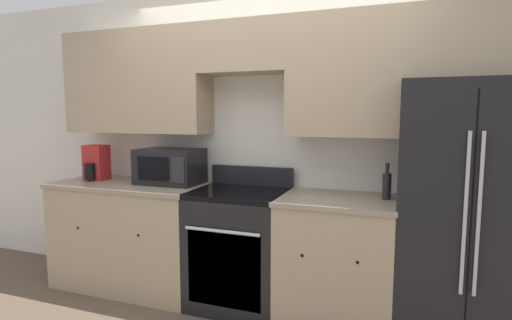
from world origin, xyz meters
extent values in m
cube|color=silver|center=(0.00, 0.66, 1.30)|extent=(8.00, 0.06, 2.60)
cube|color=tan|center=(-1.18, 0.46, 1.82)|extent=(1.35, 0.33, 0.89)
cube|color=tan|center=(-0.14, 0.46, 2.06)|extent=(0.73, 0.33, 0.40)
cube|color=tan|center=(1.04, 0.46, 1.82)|extent=(1.64, 0.33, 0.89)
cube|color=tan|center=(-1.18, 0.31, 0.45)|extent=(1.35, 0.62, 0.90)
cube|color=gray|center=(-1.18, 0.31, 0.92)|extent=(1.38, 0.64, 0.03)
sphere|color=black|center=(-1.49, 0.00, 0.59)|extent=(0.03, 0.03, 0.03)
sphere|color=black|center=(-0.88, 0.00, 0.59)|extent=(0.03, 0.03, 0.03)
cube|color=tan|center=(0.63, 0.31, 0.45)|extent=(0.81, 0.62, 0.90)
cube|color=gray|center=(0.63, 0.31, 0.92)|extent=(0.84, 0.64, 0.03)
sphere|color=black|center=(0.45, 0.00, 0.59)|extent=(0.03, 0.03, 0.03)
sphere|color=black|center=(0.81, 0.00, 0.59)|extent=(0.03, 0.03, 0.03)
cube|color=black|center=(-0.14, 0.31, 0.45)|extent=(0.73, 0.62, 0.90)
cube|color=black|center=(-0.14, 0.01, 0.40)|extent=(0.58, 0.01, 0.57)
cube|color=black|center=(-0.14, 0.31, 0.92)|extent=(0.73, 0.62, 0.04)
cube|color=black|center=(-0.14, 0.59, 1.02)|extent=(0.73, 0.04, 0.16)
cylinder|color=silver|center=(-0.14, -0.02, 0.70)|extent=(0.58, 0.02, 0.02)
cube|color=black|center=(1.45, 0.38, 0.88)|extent=(0.82, 0.75, 1.75)
cube|color=black|center=(1.45, 0.00, 0.88)|extent=(0.01, 0.01, 1.61)
cylinder|color=#B7B7BC|center=(1.41, -0.02, 0.96)|extent=(0.02, 0.02, 0.96)
cylinder|color=#B7B7BC|center=(1.48, -0.02, 0.96)|extent=(0.02, 0.02, 0.96)
cube|color=black|center=(-0.83, 0.41, 1.09)|extent=(0.54, 0.36, 0.30)
cube|color=black|center=(-0.88, 0.23, 1.09)|extent=(0.30, 0.01, 0.20)
cube|color=#262628|center=(-0.64, 0.23, 1.09)|extent=(0.12, 0.01, 0.21)
cylinder|color=black|center=(0.96, 0.38, 1.03)|extent=(0.06, 0.06, 0.19)
cylinder|color=black|center=(0.96, 0.38, 1.15)|extent=(0.03, 0.03, 0.05)
cylinder|color=black|center=(0.96, 0.38, 1.19)|extent=(0.03, 0.03, 0.02)
cube|color=#B22323|center=(-1.59, 0.36, 1.10)|extent=(0.20, 0.15, 0.32)
cylinder|color=black|center=(-1.59, 0.28, 1.03)|extent=(0.11, 0.11, 0.14)
camera|label=1|loc=(1.05, -2.56, 1.54)|focal=28.00mm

